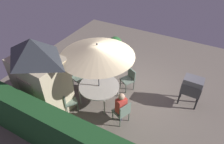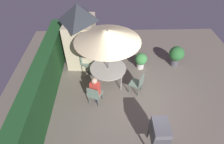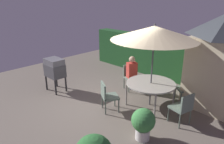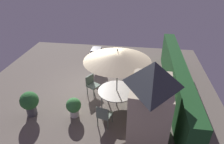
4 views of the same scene
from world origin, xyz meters
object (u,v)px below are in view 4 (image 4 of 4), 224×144
patio_umbrella (117,56)px  potted_plant_by_grill (74,106)px  chair_near_shed (131,80)px  potted_plant_by_shed (30,102)px  chair_far_side (92,84)px  garden_shed (150,102)px  patio_table (117,91)px  chair_toward_hedge (104,115)px  chair_toward_house (141,109)px  person_in_red (131,76)px  bbq_grill (96,55)px

patio_umbrella → potted_plant_by_grill: bearing=-60.8°
chair_near_shed → potted_plant_by_shed: bearing=-58.9°
chair_near_shed → chair_far_side: bearing=-72.2°
chair_near_shed → potted_plant_by_shed: size_ratio=0.89×
garden_shed → potted_plant_by_grill: garden_shed is taller
patio_table → chair_far_side: (-0.69, -1.19, -0.18)m
patio_table → potted_plant_by_grill: (0.86, -1.54, -0.24)m
chair_near_shed → potted_plant_by_grill: size_ratio=1.13×
garden_shed → patio_table: (-1.53, -1.22, -0.77)m
patio_umbrella → chair_toward_hedge: size_ratio=2.82×
chair_toward_house → potted_plant_by_grill: size_ratio=1.13×
person_in_red → chair_toward_hedge: bearing=-18.6°
chair_toward_hedge → patio_umbrella: bearing=165.8°
chair_toward_house → potted_plant_by_shed: size_ratio=0.89×
chair_toward_hedge → person_in_red: size_ratio=0.71×
bbq_grill → potted_plant_by_grill: 3.93m
chair_near_shed → person_in_red: bearing=-23.0°
chair_near_shed → potted_plant_by_grill: (2.10, -2.07, -0.06)m
garden_shed → chair_far_side: 3.41m
patio_umbrella → chair_far_side: bearing=-119.9°
patio_table → bbq_grill: size_ratio=1.26×
chair_near_shed → person_in_red: 0.28m
patio_table → chair_near_shed: 1.36m
bbq_grill → chair_toward_hedge: 4.45m
potted_plant_by_grill → potted_plant_by_shed: bearing=-84.7°
garden_shed → potted_plant_by_shed: size_ratio=2.83×
chair_toward_house → potted_plant_by_grill: chair_toward_house is taller
patio_umbrella → chair_toward_house: 2.14m
garden_shed → bbq_grill: bearing=-149.4°
garden_shed → person_in_red: 2.87m
chair_toward_house → person_in_red: person_in_red is taller
patio_table → potted_plant_by_shed: bearing=-72.4°
bbq_grill → chair_toward_house: bearing=33.3°
potted_plant_by_shed → person_in_red: 4.30m
potted_plant_by_grill → chair_near_shed: bearing=135.5°
bbq_grill → potted_plant_by_shed: bbq_grill is taller
potted_plant_by_shed → patio_umbrella: bearing=107.6°
patio_table → person_in_red: size_ratio=1.20×
chair_near_shed → potted_plant_by_grill: chair_near_shed is taller
patio_table → potted_plant_by_grill: bearing=-60.8°
chair_toward_hedge → potted_plant_by_grill: chair_toward_hedge is taller
garden_shed → person_in_red: bearing=-164.9°
chair_toward_hedge → potted_plant_by_grill: bearing=-106.7°
person_in_red → chair_far_side: bearing=-74.4°
chair_far_side → chair_toward_house: bearing=57.2°
garden_shed → bbq_grill: garden_shed is taller
chair_toward_hedge → chair_near_shed: bearing=161.3°
chair_far_side → patio_table: bearing=60.1°
patio_table → patio_umbrella: size_ratio=0.59×
chair_near_shed → chair_far_side: (0.55, -1.72, 0.00)m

